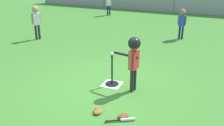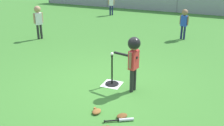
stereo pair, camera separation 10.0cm
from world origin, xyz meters
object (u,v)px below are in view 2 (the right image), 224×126
Objects in this scene: batter_child at (134,53)px; glove_near_bats at (97,111)px; fielder_deep_right at (184,20)px; fielder_deep_left at (111,1)px; batting_tee at (112,80)px; fielder_near_left at (38,18)px; baseball_on_tee at (112,54)px; spare_bat_silver at (123,120)px; glove_tossed_aside at (122,116)px.

glove_near_bats is (-0.35, -1.17, -0.87)m from batter_child.
fielder_deep_left is at bearing 144.28° from fielder_deep_right.
glove_near_bats is at bearing -81.12° from batting_tee.
batting_tee is at bearing -32.59° from fielder_near_left.
spare_bat_silver is at bearing -60.01° from baseball_on_tee.
fielder_deep_left is 9.20m from glove_near_bats.
fielder_deep_right reaches higher than glove_tossed_aside.
batter_child reaches higher than glove_tossed_aside.
spare_bat_silver is at bearing -60.01° from batting_tee.
fielder_deep_left is (-3.04, 7.30, -0.08)m from baseball_on_tee.
batter_child is 4.68× the size of glove_tossed_aside.
fielder_near_left is 4.44× the size of glove_tossed_aside.
fielder_near_left is at bearing -158.14° from fielder_deep_right.
glove_tossed_aside is (4.59, -3.73, -0.74)m from fielder_near_left.
fielder_deep_left is 9.49m from spare_bat_silver.
fielder_near_left is 5.96m from glove_tossed_aside.
glove_tossed_aside is at bearing 3.63° from glove_near_bats.
fielder_near_left is (-4.42, 2.59, -0.13)m from batter_child.
baseball_on_tee is 0.27× the size of glove_tossed_aside.
batting_tee is 0.97m from batter_child.
batting_tee is at bearing 63.43° from baseball_on_tee.
baseball_on_tee is at bearing -102.37° from fielder_deep_right.
baseball_on_tee is (-0.00, -0.00, 0.65)m from batting_tee.
spare_bat_silver is 0.59m from glove_near_bats.
glove_near_bats is (4.07, -3.76, -0.74)m from fielder_near_left.
baseball_on_tee is 0.06× the size of fielder_near_left.
spare_bat_silver is at bearing -59.47° from glove_tossed_aside.
batting_tee is at bearing 167.70° from batter_child.
glove_near_bats is at bearing -97.65° from fielder_deep_right.
glove_tossed_aside is at bearing 120.53° from spare_bat_silver.
batting_tee is 1.57m from spare_bat_silver.
spare_bat_silver is at bearing -91.81° from fielder_deep_right.
batter_child is at bearing -30.39° from fielder_near_left.
batting_tee reaches higher than spare_bat_silver.
batter_child is 1.54m from spare_bat_silver.
batter_child is 1.50m from glove_near_bats.
batting_tee is 4.56m from fielder_deep_right.
glove_near_bats is at bearing -106.87° from batter_child.
batter_child is at bearing -12.30° from baseball_on_tee.
fielder_deep_left reaches higher than glove_near_bats.
glove_tossed_aside is (0.52, 0.03, 0.00)m from glove_near_bats.
fielder_deep_right reaches higher than baseball_on_tee.
baseball_on_tee is 1.63m from glove_tossed_aside.
fielder_deep_left is 3.99× the size of glove_tossed_aside.
batting_tee reaches higher than glove_tossed_aside.
fielder_deep_left is 4.84× the size of glove_near_bats.
fielder_deep_left is at bearing 113.77° from glove_tossed_aside.
fielder_deep_left reaches higher than baseball_on_tee.
batter_child reaches higher than fielder_deep_left.
batting_tee is 3.29× the size of glove_near_bats.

